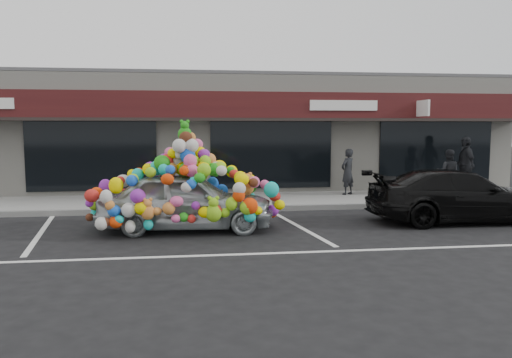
{
  "coord_description": "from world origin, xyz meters",
  "views": [
    {
      "loc": [
        0.2,
        -11.52,
        2.42
      ],
      "look_at": [
        1.92,
        1.4,
        1.05
      ],
      "focal_mm": 35.0,
      "sensor_mm": 36.0,
      "label": 1
    }
  ],
  "objects": [
    {
      "name": "lane_line",
      "position": [
        2.0,
        -2.3,
        0.0
      ],
      "size": [
        14.0,
        0.12,
        0.01
      ],
      "primitive_type": "cube",
      "color": "silver",
      "rests_on": "ground"
    },
    {
      "name": "sidewalk",
      "position": [
        0.0,
        4.0,
        0.07
      ],
      "size": [
        26.0,
        3.0,
        0.15
      ],
      "primitive_type": "cube",
      "color": "gray",
      "rests_on": "ground"
    },
    {
      "name": "toy_car",
      "position": [
        0.11,
        0.14,
        0.86
      ],
      "size": [
        2.95,
        4.43,
        2.52
      ],
      "rotation": [
        0.0,
        0.0,
        1.51
      ],
      "color": "gray",
      "rests_on": "ground"
    },
    {
      "name": "pedestrian_a",
      "position": [
        5.42,
        4.5,
        0.92
      ],
      "size": [
        0.67,
        0.62,
        1.54
      ],
      "primitive_type": "imported",
      "rotation": [
        0.0,
        0.0,
        3.74
      ],
      "color": "#242329",
      "rests_on": "sidewalk"
    },
    {
      "name": "parking_stripe_left",
      "position": [
        -3.2,
        0.2,
        0.0
      ],
      "size": [
        0.73,
        4.37,
        0.01
      ],
      "primitive_type": "cube",
      "rotation": [
        0.0,
        0.0,
        0.14
      ],
      "color": "silver",
      "rests_on": "ground"
    },
    {
      "name": "black_sedan",
      "position": [
        6.96,
        0.26,
        0.67
      ],
      "size": [
        1.93,
        4.63,
        1.34
      ],
      "primitive_type": "imported",
      "rotation": [
        0.0,
        0.0,
        1.56
      ],
      "color": "black",
      "rests_on": "ground"
    },
    {
      "name": "pedestrian_c",
      "position": [
        9.39,
        4.13,
        1.12
      ],
      "size": [
        1.18,
        0.59,
        1.93
      ],
      "primitive_type": "imported",
      "rotation": [
        0.0,
        0.0,
        4.6
      ],
      "color": "#29252B",
      "rests_on": "sidewalk"
    },
    {
      "name": "shop_building",
      "position": [
        0.0,
        8.44,
        2.16
      ],
      "size": [
        24.0,
        7.2,
        4.31
      ],
      "color": "beige",
      "rests_on": "ground"
    },
    {
      "name": "ground",
      "position": [
        0.0,
        0.0,
        0.0
      ],
      "size": [
        90.0,
        90.0,
        0.0
      ],
      "primitive_type": "plane",
      "color": "black",
      "rests_on": "ground"
    },
    {
      "name": "pedestrian_b",
      "position": [
        8.72,
        4.01,
        0.91
      ],
      "size": [
        0.92,
        0.84,
        1.52
      ],
      "primitive_type": "imported",
      "rotation": [
        0.0,
        0.0,
        2.69
      ],
      "color": "black",
      "rests_on": "sidewalk"
    },
    {
      "name": "kerb",
      "position": [
        0.0,
        2.5,
        0.07
      ],
      "size": [
        26.0,
        0.18,
        0.16
      ],
      "primitive_type": "cube",
      "color": "slate",
      "rests_on": "ground"
    },
    {
      "name": "parking_stripe_right",
      "position": [
        8.2,
        0.2,
        0.0
      ],
      "size": [
        0.73,
        4.37,
        0.01
      ],
      "primitive_type": "cube",
      "rotation": [
        0.0,
        0.0,
        0.14
      ],
      "color": "silver",
      "rests_on": "ground"
    },
    {
      "name": "parking_stripe_mid",
      "position": [
        2.8,
        0.2,
        0.0
      ],
      "size": [
        0.73,
        4.37,
        0.01
      ],
      "primitive_type": "cube",
      "rotation": [
        0.0,
        0.0,
        0.14
      ],
      "color": "silver",
      "rests_on": "ground"
    }
  ]
}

